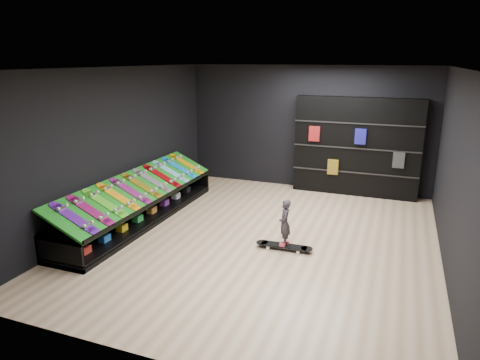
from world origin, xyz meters
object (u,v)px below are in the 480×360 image
(display_rack, at_px, (141,209))
(floor_skateboard, at_px, (284,247))
(back_shelving, at_px, (356,147))
(child, at_px, (284,232))

(display_rack, xyz_separation_m, floor_skateboard, (3.05, -0.32, -0.20))
(back_shelving, relative_size, floor_skateboard, 2.93)
(back_shelving, distance_m, floor_skateboard, 3.88)
(child, bearing_deg, floor_skateboard, 0.00)
(back_shelving, xyz_separation_m, child, (-0.74, -3.64, -0.82))
(floor_skateboard, bearing_deg, display_rack, 172.14)
(display_rack, bearing_deg, back_shelving, 41.24)
(back_shelving, relative_size, child, 5.92)
(back_shelving, bearing_deg, display_rack, -138.76)
(display_rack, height_order, child, child)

